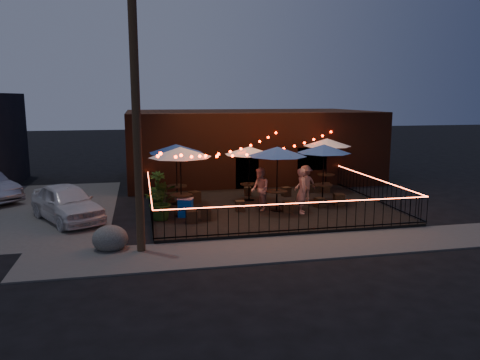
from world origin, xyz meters
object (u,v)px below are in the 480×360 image
at_px(cafe_table_1, 176,149).
at_px(cafe_table_2, 277,152).
at_px(utility_pole, 137,124).
at_px(cafe_table_4, 324,149).
at_px(cafe_table_0, 180,153).
at_px(cafe_table_5, 327,143).
at_px(cafe_table_3, 249,151).
at_px(cooler, 185,207).
at_px(boulder, 110,239).

height_order(cafe_table_1, cafe_table_2, cafe_table_2).
bearing_deg(cafe_table_2, cafe_table_1, 152.06).
bearing_deg(utility_pole, cafe_table_4, 30.97).
bearing_deg(cafe_table_0, cafe_table_5, 25.51).
distance_m(cafe_table_2, cafe_table_5, 5.16).
height_order(cafe_table_2, cafe_table_5, cafe_table_2).
distance_m(utility_pole, cafe_table_4, 9.42).
xyz_separation_m(utility_pole, cafe_table_3, (4.86, 5.90, -1.60)).
xyz_separation_m(cafe_table_1, cafe_table_3, (3.26, 0.05, -0.16)).
relative_size(cafe_table_1, cafe_table_3, 1.04).
bearing_deg(cooler, cafe_table_5, 47.19).
xyz_separation_m(cafe_table_0, cafe_table_2, (3.94, -0.01, -0.07)).
bearing_deg(cooler, cafe_table_3, 57.09).
xyz_separation_m(cafe_table_1, cafe_table_4, (6.38, -1.07, -0.03)).
relative_size(utility_pole, cooler, 10.45).
relative_size(cooler, boulder, 0.77).
bearing_deg(cafe_table_1, cafe_table_0, -90.00).
bearing_deg(cafe_table_4, boulder, -153.59).
relative_size(cafe_table_0, cooler, 3.58).
bearing_deg(cooler, cafe_table_2, 23.51).
bearing_deg(cooler, cafe_table_4, 31.24).
height_order(cafe_table_4, cafe_table_5, cafe_table_5).
bearing_deg(cafe_table_2, cafe_table_3, 107.61).
distance_m(cafe_table_1, boulder, 6.45).
height_order(cafe_table_1, cooler, cafe_table_1).
bearing_deg(boulder, cafe_table_5, 34.76).
distance_m(cafe_table_0, cooler, 2.13).
distance_m(utility_pole, cooler, 5.23).
relative_size(cafe_table_0, cafe_table_3, 0.93).
bearing_deg(cafe_table_0, cooler, -62.98).
distance_m(utility_pole, cafe_table_5, 11.90).
height_order(utility_pole, cafe_table_2, utility_pole).
bearing_deg(cooler, utility_pole, -96.66).
relative_size(cafe_table_1, cafe_table_5, 1.02).
distance_m(cafe_table_0, cafe_table_2, 3.94).
bearing_deg(cooler, boulder, -110.80).
relative_size(cafe_table_4, cafe_table_5, 1.00).
xyz_separation_m(cafe_table_0, cafe_table_4, (6.38, 1.01, -0.12)).
distance_m(cafe_table_0, cafe_table_3, 3.90).
relative_size(cafe_table_1, cafe_table_2, 0.99).
bearing_deg(boulder, cafe_table_2, 27.72).
xyz_separation_m(cafe_table_2, cafe_table_5, (3.66, 3.63, -0.04)).
bearing_deg(cafe_table_1, boulder, -114.92).
height_order(cafe_table_3, boulder, cafe_table_3).
relative_size(cafe_table_2, cafe_table_4, 1.03).
distance_m(cafe_table_2, cafe_table_3, 2.25).
xyz_separation_m(cafe_table_5, boulder, (-10.16, -7.05, -2.15)).
relative_size(utility_pole, cafe_table_2, 2.58).
bearing_deg(cafe_table_1, cafe_table_4, -9.49).
distance_m(cafe_table_4, cafe_table_5, 2.88).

